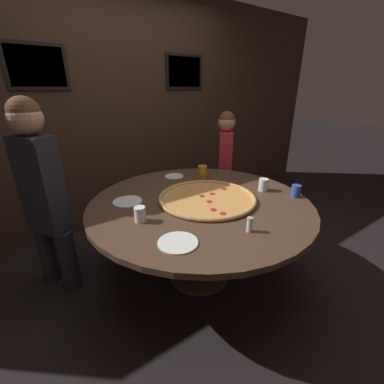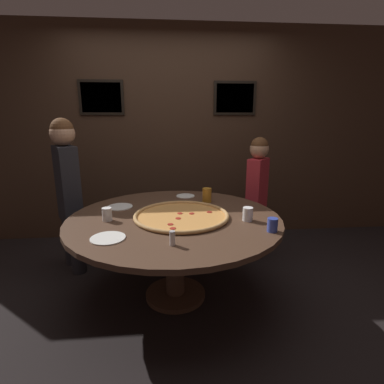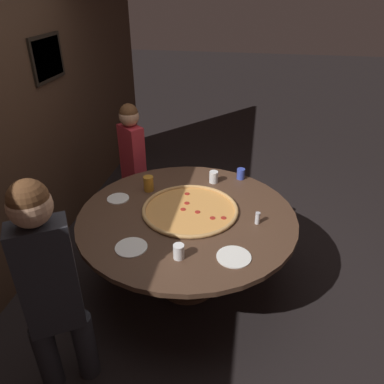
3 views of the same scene
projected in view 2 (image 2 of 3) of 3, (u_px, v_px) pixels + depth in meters
name	position (u px, v px, depth m)	size (l,w,h in m)	color
ground_plane	(176.00, 296.00, 2.65)	(24.00, 24.00, 0.00)	black
back_wall	(170.00, 135.00, 3.74)	(6.40, 0.08, 2.60)	#3D281C
dining_table	(175.00, 230.00, 2.49)	(1.74, 1.74, 0.74)	#4C3323
giant_pizza	(181.00, 216.00, 2.45)	(0.78, 0.78, 0.03)	#E0994C
drink_cup_near_left	(207.00, 195.00, 2.86)	(0.09, 0.09, 0.13)	#BC7A23
drink_cup_near_right	(107.00, 214.00, 2.36)	(0.08, 0.08, 0.11)	white
drink_cup_front_edge	(248.00, 214.00, 2.36)	(0.08, 0.08, 0.11)	white
drink_cup_beside_pizza	(272.00, 225.00, 2.14)	(0.07, 0.07, 0.10)	#384CB7
white_plate_near_front	(120.00, 207.00, 2.72)	(0.23, 0.23, 0.01)	white
white_plate_beside_cup	(108.00, 238.00, 2.03)	(0.24, 0.24, 0.01)	white
white_plate_far_back	(186.00, 196.00, 3.08)	(0.19, 0.19, 0.01)	white
condiment_shaker	(172.00, 238.00, 1.91)	(0.04, 0.04, 0.10)	silver
diner_far_right	(257.00, 190.00, 3.26)	(0.30, 0.33, 1.33)	#232328
diner_side_right	(68.00, 187.00, 2.93)	(0.32, 0.40, 1.53)	#232328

